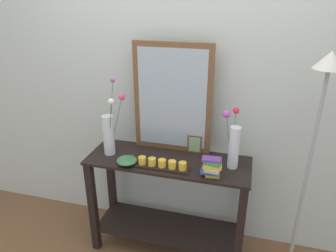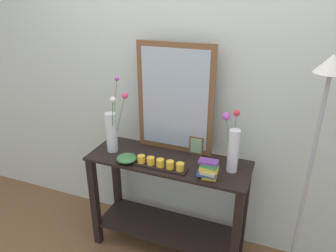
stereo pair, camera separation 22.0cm
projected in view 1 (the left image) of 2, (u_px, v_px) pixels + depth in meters
name	position (u px, v px, depth m)	size (l,w,h in m)	color
ground_plane	(168.00, 246.00, 2.65)	(7.00, 6.00, 0.02)	brown
wall_back	(179.00, 80.00, 2.40)	(6.40, 0.08, 2.70)	beige
console_table	(168.00, 197.00, 2.45)	(1.21, 0.42, 0.83)	black
mirror_leaning	(172.00, 99.00, 2.31)	(0.59, 0.03, 0.83)	brown
tall_vase_left	(109.00, 131.00, 2.33)	(0.16, 0.20, 0.57)	silver
vase_right	(233.00, 143.00, 2.15)	(0.13, 0.13, 0.43)	silver
candle_tray	(162.00, 165.00, 2.19)	(0.39, 0.09, 0.07)	black
picture_frame_small	(195.00, 144.00, 2.39)	(0.11, 0.01, 0.14)	brown
decorative_bowl	(127.00, 160.00, 2.24)	(0.15, 0.15, 0.05)	#38703D
book_stack	(212.00, 167.00, 2.08)	(0.14, 0.10, 0.13)	gold
floor_lamp	(314.00, 140.00, 1.92)	(0.24, 0.24, 1.68)	#9E9EA3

